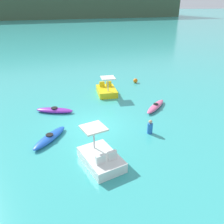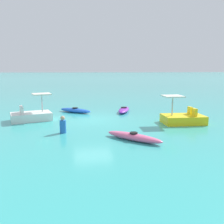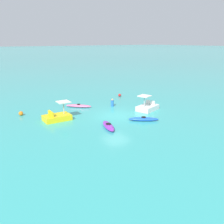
% 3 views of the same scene
% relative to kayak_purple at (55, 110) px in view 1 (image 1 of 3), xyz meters
% --- Properties ---
extents(ground_plane, '(600.00, 600.00, 0.00)m').
position_rel_kayak_purple_xyz_m(ground_plane, '(2.39, -2.57, -0.16)').
color(ground_plane, '#38ADA8').
extents(kayak_purple, '(2.73, 1.56, 0.37)m').
position_rel_kayak_purple_xyz_m(kayak_purple, '(0.00, 0.00, 0.00)').
color(kayak_purple, purple).
rests_on(kayak_purple, ground_plane).
extents(kayak_pink, '(2.41, 2.40, 0.37)m').
position_rel_kayak_purple_xyz_m(kayak_pink, '(7.26, -1.08, -0.00)').
color(kayak_pink, pink).
rests_on(kayak_pink, ground_plane).
extents(kayak_blue, '(2.17, 2.56, 0.37)m').
position_rel_kayak_purple_xyz_m(kayak_blue, '(-0.33, -3.66, -0.00)').
color(kayak_blue, blue).
rests_on(kayak_blue, ground_plane).
extents(pedal_boat_white, '(2.12, 2.73, 1.68)m').
position_rel_kayak_purple_xyz_m(pedal_boat_white, '(2.07, -6.40, 0.17)').
color(pedal_boat_white, white).
rests_on(pedal_boat_white, ground_plane).
extents(pedal_boat_yellow, '(1.60, 2.50, 1.68)m').
position_rel_kayak_purple_xyz_m(pedal_boat_yellow, '(4.38, 2.66, 0.17)').
color(pedal_boat_yellow, yellow).
rests_on(pedal_boat_yellow, ground_plane).
extents(buoy_orange, '(0.43, 0.43, 0.43)m').
position_rel_kayak_purple_xyz_m(buoy_orange, '(7.77, 4.94, 0.05)').
color(buoy_orange, orange).
rests_on(buoy_orange, ground_plane).
extents(person_near_shore, '(0.36, 0.36, 0.88)m').
position_rel_kayak_purple_xyz_m(person_near_shore, '(5.46, -4.30, 0.22)').
color(person_near_shore, blue).
rests_on(person_near_shore, ground_plane).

